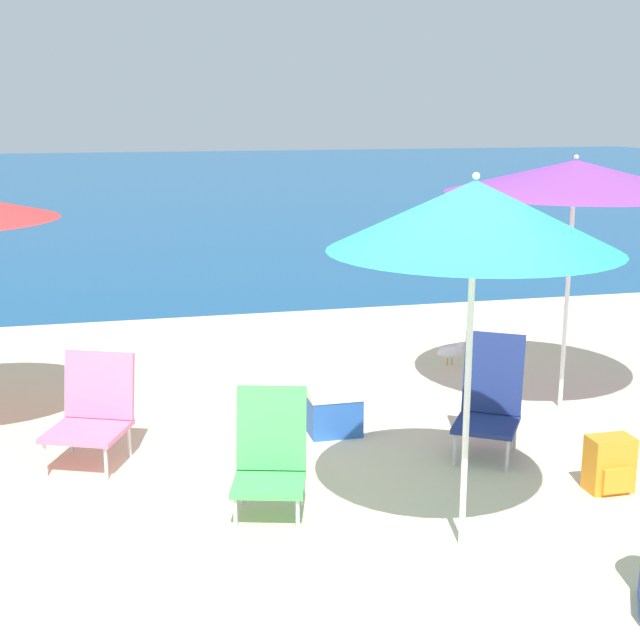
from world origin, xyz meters
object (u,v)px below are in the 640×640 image
object	(u,v)px
beach_chair_pink	(93,409)
seagull	(451,351)
beach_chair_navy	(490,397)
backpack_orange	(610,465)
beach_chair_green	(270,454)
beach_umbrella_teal	(475,216)
beach_umbrella_purple	(575,177)
cooler_box	(333,409)

from	to	relation	value
beach_chair_pink	seagull	bearing A→B (deg)	49.11
beach_chair_navy	backpack_orange	world-z (taller)	beach_chair_navy
backpack_orange	beach_chair_green	bearing A→B (deg)	173.73
beach_umbrella_teal	beach_chair_navy	bearing A→B (deg)	60.13
beach_umbrella_purple	cooler_box	xyz separation A→B (m)	(-2.01, -0.14, -1.73)
seagull	beach_umbrella_teal	bearing A→B (deg)	-110.84
beach_umbrella_teal	beach_chair_pink	size ratio (longest dim) A/B	2.79
cooler_box	seagull	size ratio (longest dim) A/B	1.50
beach_chair_green	backpack_orange	distance (m)	2.23
backpack_orange	beach_umbrella_purple	bearing A→B (deg)	72.05
beach_umbrella_purple	beach_chair_green	distance (m)	3.42
beach_umbrella_teal	beach_chair_green	distance (m)	1.95
beach_chair_pink	backpack_orange	xyz separation A→B (m)	(3.28, -1.33, -0.20)
seagull	beach_chair_pink	bearing A→B (deg)	-153.94
beach_chair_green	beach_chair_navy	xyz separation A→B (m)	(1.72, 0.57, 0.04)
beach_umbrella_teal	backpack_orange	distance (m)	2.16
beach_umbrella_teal	beach_chair_navy	distance (m)	2.09
beach_umbrella_purple	beach_chair_pink	world-z (taller)	beach_umbrella_purple
beach_chair_green	beach_chair_navy	distance (m)	1.81
beach_umbrella_purple	beach_umbrella_teal	xyz separation A→B (m)	(-1.74, -2.07, -0.02)
beach_chair_green	cooler_box	size ratio (longest dim) A/B	1.91
beach_chair_navy	seagull	distance (m)	2.25
backpack_orange	cooler_box	distance (m)	2.09
beach_umbrella_purple	cooler_box	distance (m)	2.66
cooler_box	seagull	world-z (taller)	cooler_box
beach_chair_pink	backpack_orange	bearing A→B (deg)	0.98
beach_umbrella_teal	cooler_box	distance (m)	2.60
beach_chair_navy	backpack_orange	bearing A→B (deg)	-26.09
seagull	backpack_orange	bearing A→B (deg)	-91.61
beach_chair_navy	backpack_orange	xyz separation A→B (m)	(0.49, -0.82, -0.24)
beach_umbrella_purple	seagull	distance (m)	2.29
cooler_box	seagull	distance (m)	2.18
beach_umbrella_purple	beach_chair_navy	distance (m)	1.97
beach_chair_navy	seagull	bearing A→B (deg)	108.22
backpack_orange	beach_umbrella_teal	bearing A→B (deg)	-159.22
backpack_orange	beach_chair_pink	bearing A→B (deg)	157.93
beach_umbrella_purple	beach_chair_pink	distance (m)	4.11
beach_chair_green	beach_umbrella_teal	bearing A→B (deg)	-19.85
beach_umbrella_teal	beach_chair_green	size ratio (longest dim) A/B	2.77
beach_chair_pink	beach_chair_navy	bearing A→B (deg)	12.66
beach_umbrella_purple	beach_umbrella_teal	distance (m)	2.71
beach_chair_pink	beach_chair_navy	xyz separation A→B (m)	(2.79, -0.51, 0.04)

